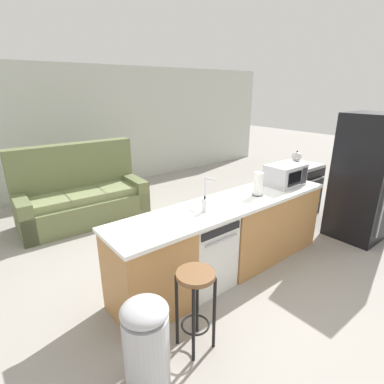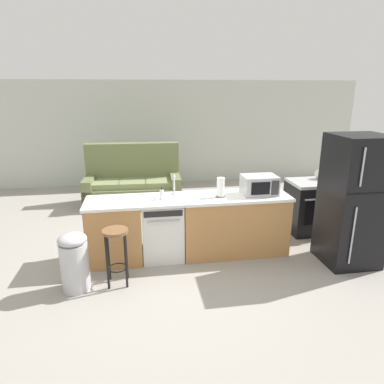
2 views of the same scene
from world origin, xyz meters
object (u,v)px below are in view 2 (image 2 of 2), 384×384
object	(u,v)px
soap_bottle	(162,194)
bar_stool	(116,245)
kettle	(320,174)
trash_bin	(74,261)
dishwasher	(162,230)
paper_towel_roll	(221,188)
stove_range	(311,206)
refrigerator	(353,201)
couch	(133,185)
microwave	(259,185)

from	to	relation	value
soap_bottle	bar_stool	xyz separation A→B (m)	(-0.62, -0.62, -0.44)
kettle	trash_bin	size ratio (longest dim) A/B	0.28
dishwasher	paper_towel_roll	distance (m)	1.05
stove_range	refrigerator	distance (m)	1.19
refrigerator	couch	bearing A→B (deg)	133.59
paper_towel_roll	dishwasher	bearing A→B (deg)	177.12
trash_bin	paper_towel_roll	bearing A→B (deg)	18.44
stove_range	microwave	xyz separation A→B (m)	(-1.16, -0.55, 0.59)
kettle	trash_bin	distance (m)	4.17
bar_stool	trash_bin	bearing A→B (deg)	-173.96
refrigerator	trash_bin	distance (m)	3.76
stove_range	dishwasher	bearing A→B (deg)	-168.09
stove_range	refrigerator	size ratio (longest dim) A/B	0.49
microwave	couch	bearing A→B (deg)	125.36
paper_towel_roll	stove_range	bearing A→B (deg)	18.62
kettle	stove_range	bearing A→B (deg)	-142.29
kettle	soap_bottle	bearing A→B (deg)	-165.63
soap_bottle	couch	bearing A→B (deg)	99.26
dishwasher	microwave	distance (m)	1.57
bar_stool	trash_bin	world-z (taller)	same
couch	refrigerator	bearing A→B (deg)	-46.41
microwave	trash_bin	xyz separation A→B (m)	(-2.56, -0.70, -0.66)
refrigerator	couch	distance (m)	4.42
paper_towel_roll	soap_bottle	size ratio (longest dim) A/B	1.60
dishwasher	trash_bin	size ratio (longest dim) A/B	1.14
stove_range	bar_stool	distance (m)	3.43
couch	soap_bottle	bearing A→B (deg)	-80.74
kettle	bar_stool	world-z (taller)	kettle
microwave	soap_bottle	xyz separation A→B (m)	(-1.43, -0.03, -0.07)
refrigerator	microwave	world-z (taller)	refrigerator
stove_range	microwave	size ratio (longest dim) A/B	1.80
kettle	couch	distance (m)	3.79
trash_bin	couch	world-z (taller)	couch
paper_towel_roll	trash_bin	bearing A→B (deg)	-161.56
couch	kettle	bearing A→B (deg)	-31.42
refrigerator	bar_stool	size ratio (longest dim) A/B	2.46
refrigerator	kettle	world-z (taller)	refrigerator
refrigerator	microwave	bearing A→B (deg)	154.72
bar_stool	paper_towel_roll	bearing A→B (deg)	22.37
microwave	soap_bottle	distance (m)	1.44
refrigerator	soap_bottle	world-z (taller)	refrigerator
bar_stool	couch	bearing A→B (deg)	86.69
refrigerator	bar_stool	distance (m)	3.24
stove_range	kettle	size ratio (longest dim) A/B	4.39
kettle	paper_towel_roll	bearing A→B (deg)	-159.43
paper_towel_roll	kettle	world-z (taller)	paper_towel_roll
soap_bottle	bar_stool	bearing A→B (deg)	-135.34
paper_towel_roll	couch	distance (m)	3.03
dishwasher	stove_range	xyz separation A→B (m)	(2.60, 0.55, 0.03)
paper_towel_roll	bar_stool	bearing A→B (deg)	-157.63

